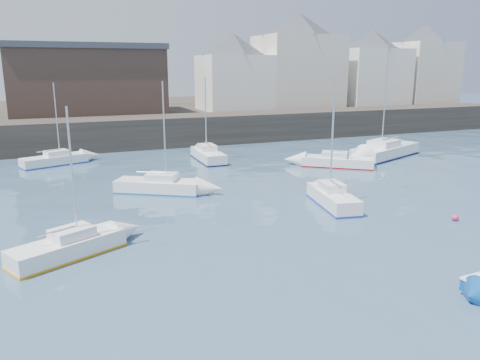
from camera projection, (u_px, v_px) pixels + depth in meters
name	position (u px, v px, depth m)	size (l,w,h in m)	color
water	(362.00, 292.00, 17.01)	(220.00, 220.00, 0.00)	#2D4760
quay_wall	(158.00, 131.00, 48.24)	(90.00, 5.00, 3.00)	#28231E
land_strip	(130.00, 116.00, 64.51)	(90.00, 32.00, 2.80)	#28231E
bldg_east_a	(298.00, 60.00, 60.03)	(13.36, 13.36, 11.80)	beige
bldg_east_b	(371.00, 67.00, 63.75)	(11.88, 11.88, 9.95)	white
bldg_east_c	(423.00, 64.00, 66.87)	(11.14, 11.14, 10.95)	beige
bldg_east_d	(234.00, 72.00, 56.68)	(11.14, 11.14, 8.95)	white
warehouse	(87.00, 79.00, 52.10)	(16.40, 10.40, 7.60)	#3D2D26
sailboat_a	(69.00, 247.00, 20.11)	(5.12, 3.66, 6.43)	white
sailboat_b	(159.00, 185.00, 30.40)	(5.67, 4.37, 7.13)	white
sailboat_c	(333.00, 198.00, 27.49)	(2.43, 5.10, 6.45)	white
sailboat_d	(337.00, 161.00, 38.23)	(5.71, 4.92, 7.34)	white
sailboat_f	(208.00, 155.00, 40.68)	(1.89, 5.53, 7.14)	white
sailboat_g	(385.00, 151.00, 42.30)	(8.40, 5.49, 10.17)	white
sailboat_h	(54.00, 160.00, 38.89)	(5.49, 3.39, 6.73)	white
buoy_near	(82.00, 251.00, 20.77)	(0.41, 0.41, 0.41)	#DA2B58
buoy_mid	(455.00, 221.00, 24.92)	(0.36, 0.36, 0.36)	#DA2B58
buoy_far	(140.00, 182.00, 33.16)	(0.37, 0.37, 0.37)	#DA2B58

